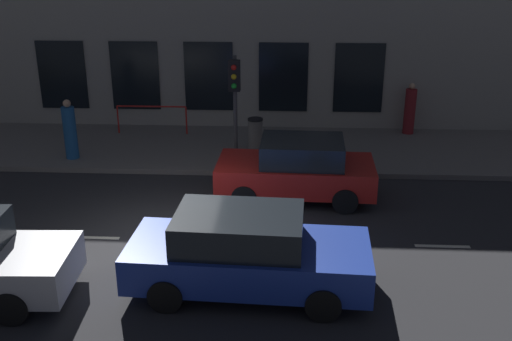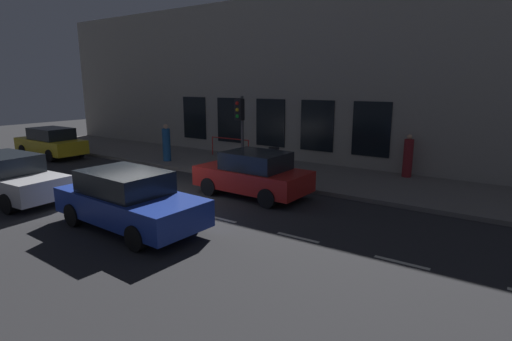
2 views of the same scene
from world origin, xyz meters
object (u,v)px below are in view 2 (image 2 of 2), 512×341
(pedestrian_1, at_px, (167,144))
(trash_bin, at_px, (274,159))
(traffic_light, at_px, (240,119))
(parked_car_3, at_px, (253,174))
(parked_car_0, at_px, (129,200))
(parked_car_2, at_px, (8,178))
(parked_car_1, at_px, (51,142))
(pedestrian_0, at_px, (408,157))

(pedestrian_1, bearing_deg, trash_bin, 148.58)
(traffic_light, height_order, parked_car_3, traffic_light)
(parked_car_0, distance_m, parked_car_2, 5.52)
(parked_car_2, bearing_deg, trash_bin, 145.84)
(parked_car_1, distance_m, pedestrian_0, 17.97)
(parked_car_0, height_order, parked_car_1, same)
(parked_car_3, height_order, pedestrian_1, pedestrian_1)
(parked_car_1, relative_size, pedestrian_0, 2.54)
(parked_car_3, relative_size, pedestrian_0, 2.34)
(parked_car_0, xyz_separation_m, parked_car_2, (-0.60, 5.48, -0.00))
(parked_car_0, height_order, trash_bin, parked_car_0)
(parked_car_0, relative_size, parked_car_3, 1.13)
(parked_car_3, bearing_deg, pedestrian_1, 73.00)
(parked_car_2, distance_m, parked_car_3, 8.26)
(parked_car_3, bearing_deg, pedestrian_0, -33.80)
(traffic_light, distance_m, trash_bin, 2.62)
(parked_car_1, relative_size, trash_bin, 4.39)
(pedestrian_0, relative_size, pedestrian_1, 0.96)
(parked_car_3, height_order, pedestrian_0, pedestrian_0)
(traffic_light, bearing_deg, parked_car_1, 97.50)
(pedestrian_1, relative_size, trash_bin, 1.79)
(pedestrian_1, distance_m, trash_bin, 5.62)
(parked_car_1, height_order, parked_car_2, same)
(traffic_light, relative_size, parked_car_2, 0.71)
(parked_car_1, distance_m, parked_car_3, 13.28)
(parked_car_1, xyz_separation_m, pedestrian_0, (5.33, -17.17, 0.16))
(traffic_light, height_order, parked_car_2, traffic_light)
(parked_car_2, distance_m, trash_bin, 10.00)
(parked_car_2, height_order, trash_bin, parked_car_2)
(parked_car_3, bearing_deg, parked_car_1, 91.42)
(parked_car_2, relative_size, pedestrian_0, 2.64)
(parked_car_0, bearing_deg, trash_bin, -175.44)
(traffic_light, distance_m, parked_car_3, 2.92)
(trash_bin, bearing_deg, parked_car_2, 148.50)
(traffic_light, relative_size, pedestrian_0, 1.86)
(parked_car_3, distance_m, pedestrian_1, 7.16)
(trash_bin, bearing_deg, parked_car_0, -178.14)
(parked_car_2, bearing_deg, pedestrian_0, 132.74)
(parked_car_1, height_order, pedestrian_1, pedestrian_1)
(parked_car_0, height_order, parked_car_2, same)
(parked_car_0, distance_m, pedestrian_0, 11.08)
(pedestrian_0, bearing_deg, traffic_light, 47.00)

